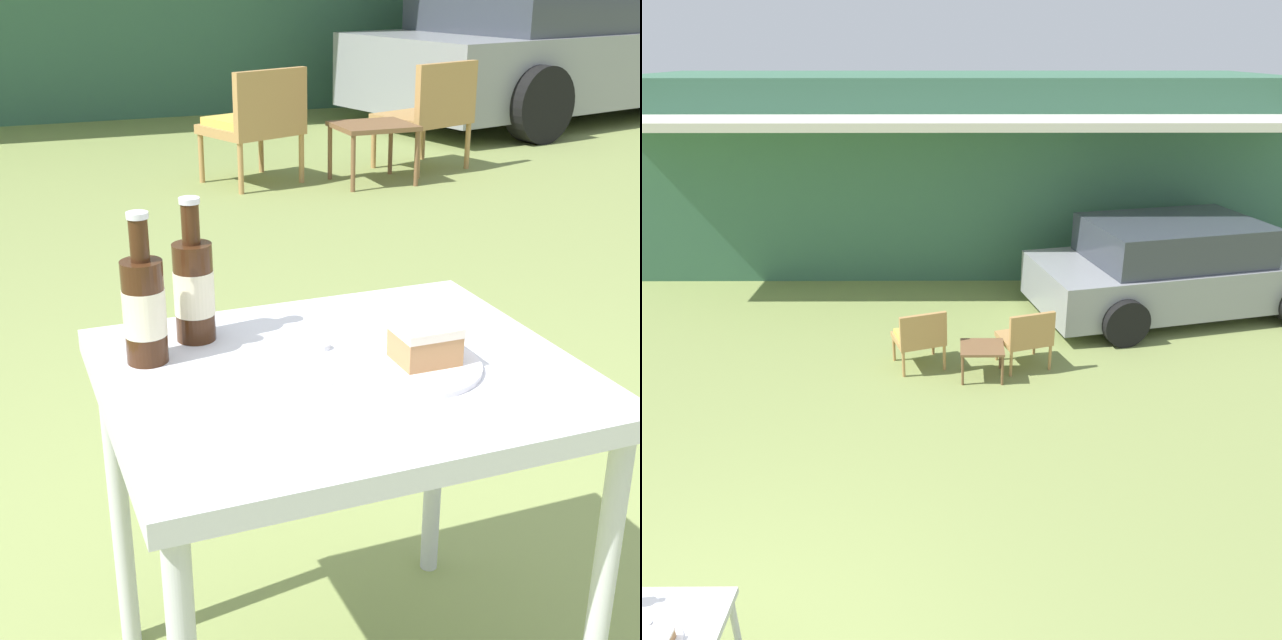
% 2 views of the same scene
% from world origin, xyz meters
% --- Properties ---
extents(cabin_building, '(10.60, 4.56, 3.11)m').
position_xyz_m(cabin_building, '(1.60, 9.00, 1.57)').
color(cabin_building, '#38664C').
rests_on(cabin_building, ground_plane).
extents(parked_car, '(4.50, 2.68, 1.34)m').
position_xyz_m(parked_car, '(4.77, 6.08, 0.65)').
color(parked_car, gray).
rests_on(parked_car, ground_plane).
extents(wicker_chair_cushioned, '(0.69, 0.65, 0.75)m').
position_xyz_m(wicker_chair_cushioned, '(1.19, 4.32, 0.41)').
color(wicker_chair_cushioned, '#B2844C').
rests_on(wicker_chair_cushioned, ground_plane).
extents(wicker_chair_plain, '(0.68, 0.64, 0.75)m').
position_xyz_m(wicker_chair_plain, '(2.44, 4.30, 0.42)').
color(wicker_chair_plain, '#B2844C').
rests_on(wicker_chair_plain, ground_plane).
extents(garden_side_table, '(0.50, 0.45, 0.39)m').
position_xyz_m(garden_side_table, '(1.91, 4.09, 0.34)').
color(garden_side_table, brown).
rests_on(garden_side_table, ground_plane).
extents(loose_bottle_cap, '(0.03, 0.03, 0.01)m').
position_xyz_m(loose_bottle_cap, '(-0.00, 0.09, 0.71)').
color(loose_bottle_cap, silver).
rests_on(loose_bottle_cap, patio_table).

